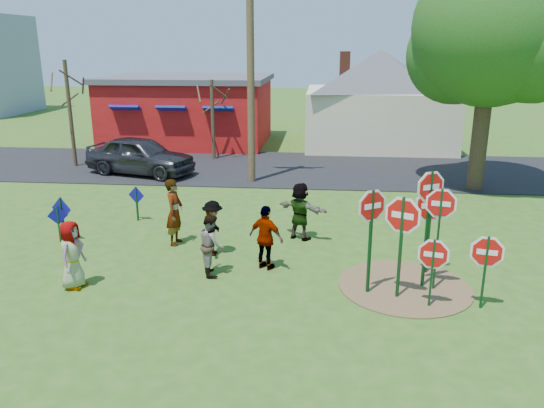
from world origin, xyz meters
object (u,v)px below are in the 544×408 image
Objects in this scene: leafy_tree at (495,36)px; utility_pole at (251,59)px; stop_sign_a at (402,225)px; person_b at (175,212)px; stop_sign_c at (440,216)px; stop_sign_d at (430,211)px; suv at (140,155)px; stop_sign_b at (430,200)px; person_a at (72,255)px.

utility_pole is at bearing 177.93° from leafy_tree.
person_b is at bearing -178.89° from stop_sign_a.
utility_pole is (-5.72, 9.91, 3.25)m from stop_sign_c.
stop_sign_d is at bearing -97.72° from person_b.
leafy_tree is at bearing -78.72° from suv.
stop_sign_b reaches higher than stop_sign_d.
stop_sign_b is at bearing -60.71° from utility_pole.
stop_sign_a is 0.28× the size of leafy_tree.
stop_sign_d reaches higher than person_a.
leafy_tree reaches higher than suv.
leafy_tree reaches higher than stop_sign_b.
utility_pole is (-5.48, 9.77, 2.90)m from stop_sign_b.
stop_sign_b is at bearing -79.20° from person_a.
stop_sign_b is 0.33× the size of leafy_tree.
person_a is at bearing -179.73° from stop_sign_d.
person_a is 16.75m from leafy_tree.
person_b is 0.40× the size of suv.
suv is 6.71m from utility_pole.
stop_sign_c is 0.27× the size of utility_pole.
leafy_tree is at bearing 92.64° from stop_sign_a.
stop_sign_c reaches higher than stop_sign_d.
leafy_tree is (9.31, -0.34, 0.84)m from utility_pole.
suv is at bearing 175.38° from leafy_tree.
stop_sign_d is (-0.02, 0.96, -0.19)m from stop_sign_c.
utility_pole reaches higher than stop_sign_d.
utility_pole is (5.15, -0.83, 4.22)m from suv.
stop_sign_a is 11.94m from utility_pole.
utility_pole is at bearing 111.86° from stop_sign_d.
leafy_tree is at bearing 80.20° from stop_sign_c.
person_b is at bearing -139.05° from suv.
stop_sign_a is 0.86× the size of stop_sign_b.
suv is at bearing 170.82° from utility_pole.
suv is at bearing 158.25° from stop_sign_a.
stop_sign_b is 1.01m from stop_sign_d.
person_a is 11.79m from utility_pole.
utility_pole is at bearing 130.75° from stop_sign_c.
stop_sign_d is 1.21× the size of person_b.
suv reaches higher than person_a.
person_a is 3.51m from person_b.
person_a is at bearing -152.99° from suv.
leafy_tree is (3.59, 9.57, 4.09)m from stop_sign_c.
stop_sign_a is at bearing -140.36° from stop_sign_c.
suv is (-10.85, 9.78, -0.78)m from stop_sign_d.
stop_sign_a is 6.76m from person_b.
stop_sign_b reaches higher than person_a.
stop_sign_d is (0.22, 0.83, -0.54)m from stop_sign_b.
person_b is 9.21m from suv.
stop_sign_a is 11.80m from leafy_tree.
stop_sign_a is at bearing -83.45° from person_a.
stop_sign_a reaches higher than stop_sign_d.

